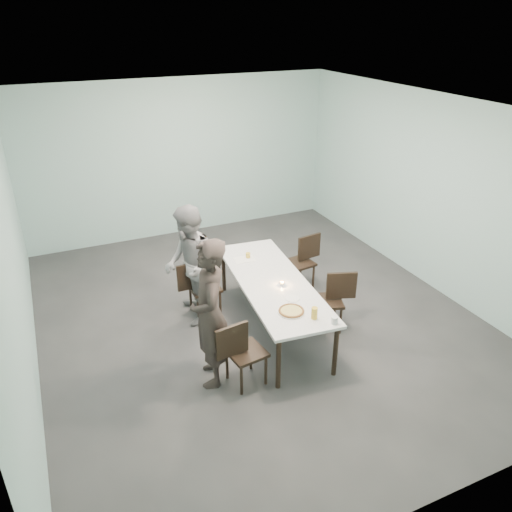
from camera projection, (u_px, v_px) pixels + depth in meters
name	position (u px, v px, depth m)	size (l,w,h in m)	color
ground	(256.00, 316.00, 7.37)	(7.00, 7.00, 0.00)	#333335
room_shell	(256.00, 185.00, 6.48)	(6.02, 7.02, 3.01)	#9EC7C6
table	(272.00, 284.00, 6.83)	(1.15, 2.68, 0.75)	white
chair_near_left	(240.00, 350.00, 5.84)	(0.64, 0.48, 0.87)	black
chair_far_left	(199.00, 285.00, 7.21)	(0.62, 0.43, 0.87)	black
chair_near_right	(333.00, 297.00, 6.91)	(0.65, 0.53, 0.87)	black
chair_far_right	(303.00, 258.00, 7.99)	(0.64, 0.47, 0.87)	black
diner_near	(210.00, 314.00, 5.74)	(0.68, 0.44, 1.86)	black
diner_far	(189.00, 266.00, 6.95)	(0.84, 0.66, 1.73)	gray
pizza	(291.00, 311.00, 6.09)	(0.34, 0.34, 0.04)	white
side_plate	(292.00, 298.00, 6.38)	(0.18, 0.18, 0.01)	white
beer_glass	(314.00, 313.00, 5.94)	(0.08, 0.08, 0.15)	gold
water_tumbler	(334.00, 320.00, 5.86)	(0.08, 0.08, 0.09)	silver
tealight	(282.00, 284.00, 6.68)	(0.06, 0.06, 0.05)	silver
amber_tumbler	(248.00, 255.00, 7.42)	(0.07, 0.07, 0.08)	gold
menu	(244.00, 259.00, 7.38)	(0.30, 0.22, 0.01)	silver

